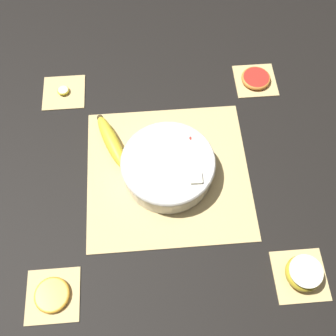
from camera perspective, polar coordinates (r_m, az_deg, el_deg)
The scene contains 12 objects.
ground_plane at distance 1.03m, azimuth 0.00°, elevation -0.82°, with size 6.00×6.00×0.00m, color black.
bamboo_mat_center at distance 1.03m, azimuth 0.00°, elevation -0.74°, with size 0.40×0.42×0.01m.
coaster_mat_near_left at distance 1.21m, azimuth -14.88°, elevation 10.59°, with size 0.12×0.12×0.01m.
coaster_mat_near_right at distance 0.97m, azimuth -16.36°, elevation -17.33°, with size 0.12×0.12×0.01m.
coaster_mat_far_left at distance 1.22m, azimuth 12.56°, elevation 12.32°, with size 0.12×0.12×0.01m.
coaster_mat_far_right at distance 0.99m, azimuth 18.60°, elevation -14.58°, with size 0.12×0.12×0.01m.
fruit_salad_bowl at distance 0.99m, azimuth 0.03°, elevation 0.26°, with size 0.24×0.24×0.07m.
whole_banana at distance 1.06m, azimuth -8.22°, elevation 3.85°, with size 0.18×0.10×0.04m.
apple_half at distance 0.96m, azimuth 19.06°, elevation -14.22°, with size 0.08×0.08×0.04m.
orange_slice_whole at distance 0.96m, azimuth -16.49°, elevation -17.24°, with size 0.08×0.08×0.01m.
banana_coin_single at distance 1.20m, azimuth -14.96°, elevation 10.81°, with size 0.03×0.03×0.01m.
grapefruit_slice at distance 1.22m, azimuth 12.64°, elevation 12.59°, with size 0.09×0.09×0.01m.
Camera 1 is at (0.46, -0.04, 0.92)m, focal length 42.00 mm.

